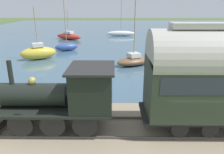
{
  "coord_description": "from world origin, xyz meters",
  "views": [
    {
      "loc": [
        -9.29,
        3.48,
        6.19
      ],
      "look_at": [
        3.09,
        3.61,
        2.07
      ],
      "focal_mm": 35.0,
      "sensor_mm": 36.0,
      "label": 1
    }
  ],
  "objects_px": {
    "steam_locomotive": "(68,93)",
    "sailboat_blue": "(67,46)",
    "rowboat_far_out": "(212,65)",
    "rowboat_near_shore": "(102,81)",
    "sailboat_red": "(69,36)",
    "sailboat_white": "(121,33)",
    "sailboat_brown": "(134,60)",
    "rowboat_mid_harbor": "(214,79)",
    "sailboat_yellow": "(38,53)"
  },
  "relations": [
    {
      "from": "sailboat_yellow",
      "to": "sailboat_white",
      "type": "height_order",
      "value": "sailboat_white"
    },
    {
      "from": "sailboat_blue",
      "to": "rowboat_near_shore",
      "type": "height_order",
      "value": "sailboat_blue"
    },
    {
      "from": "sailboat_brown",
      "to": "rowboat_far_out",
      "type": "distance_m",
      "value": 8.12
    },
    {
      "from": "sailboat_brown",
      "to": "rowboat_near_shore",
      "type": "height_order",
      "value": "sailboat_brown"
    },
    {
      "from": "sailboat_brown",
      "to": "sailboat_white",
      "type": "xyz_separation_m",
      "value": [
        23.05,
        0.69,
        0.01
      ]
    },
    {
      "from": "sailboat_red",
      "to": "sailboat_yellow",
      "type": "distance_m",
      "value": 15.53
    },
    {
      "from": "sailboat_blue",
      "to": "rowboat_mid_harbor",
      "type": "xyz_separation_m",
      "value": [
        -12.88,
        -15.12,
        -0.41
      ]
    },
    {
      "from": "sailboat_red",
      "to": "sailboat_yellow",
      "type": "bearing_deg",
      "value": -152.55
    },
    {
      "from": "rowboat_far_out",
      "to": "steam_locomotive",
      "type": "bearing_deg",
      "value": 153.62
    },
    {
      "from": "rowboat_near_shore",
      "to": "steam_locomotive",
      "type": "bearing_deg",
      "value": 127.47
    },
    {
      "from": "sailboat_red",
      "to": "rowboat_far_out",
      "type": "distance_m",
      "value": 26.53
    },
    {
      "from": "sailboat_red",
      "to": "rowboat_near_shore",
      "type": "xyz_separation_m",
      "value": [
        -23.88,
        -7.47,
        -0.41
      ]
    },
    {
      "from": "sailboat_blue",
      "to": "rowboat_mid_harbor",
      "type": "bearing_deg",
      "value": -155.34
    },
    {
      "from": "rowboat_far_out",
      "to": "sailboat_blue",
      "type": "bearing_deg",
      "value": 81.29
    },
    {
      "from": "sailboat_brown",
      "to": "rowboat_far_out",
      "type": "relative_size",
      "value": 2.87
    },
    {
      "from": "sailboat_white",
      "to": "rowboat_mid_harbor",
      "type": "relative_size",
      "value": 3.65
    },
    {
      "from": "steam_locomotive",
      "to": "sailboat_blue",
      "type": "relative_size",
      "value": 0.74
    },
    {
      "from": "rowboat_far_out",
      "to": "sailboat_yellow",
      "type": "bearing_deg",
      "value": 97.96
    },
    {
      "from": "sailboat_brown",
      "to": "sailboat_blue",
      "type": "xyz_separation_m",
      "value": [
        7.72,
        8.75,
        0.05
      ]
    },
    {
      "from": "sailboat_yellow",
      "to": "rowboat_near_shore",
      "type": "height_order",
      "value": "sailboat_yellow"
    },
    {
      "from": "sailboat_yellow",
      "to": "rowboat_far_out",
      "type": "height_order",
      "value": "sailboat_yellow"
    },
    {
      "from": "sailboat_white",
      "to": "rowboat_mid_harbor",
      "type": "xyz_separation_m",
      "value": [
        -28.2,
        -7.07,
        -0.37
      ]
    },
    {
      "from": "rowboat_near_shore",
      "to": "rowboat_far_out",
      "type": "relative_size",
      "value": 0.79
    },
    {
      "from": "sailboat_brown",
      "to": "sailboat_red",
      "type": "bearing_deg",
      "value": 2.8
    },
    {
      "from": "rowboat_mid_harbor",
      "to": "rowboat_far_out",
      "type": "height_order",
      "value": "rowboat_far_out"
    },
    {
      "from": "sailboat_blue",
      "to": "rowboat_far_out",
      "type": "height_order",
      "value": "sailboat_blue"
    },
    {
      "from": "sailboat_white",
      "to": "sailboat_brown",
      "type": "bearing_deg",
      "value": -176.79
    },
    {
      "from": "sailboat_red",
      "to": "sailboat_white",
      "type": "xyz_separation_m",
      "value": [
        4.89,
        -9.86,
        -0.04
      ]
    },
    {
      "from": "sailboat_yellow",
      "to": "sailboat_blue",
      "type": "relative_size",
      "value": 0.76
    },
    {
      "from": "sailboat_blue",
      "to": "rowboat_mid_harbor",
      "type": "distance_m",
      "value": 19.87
    },
    {
      "from": "sailboat_red",
      "to": "rowboat_mid_harbor",
      "type": "height_order",
      "value": "sailboat_red"
    },
    {
      "from": "steam_locomotive",
      "to": "sailboat_yellow",
      "type": "distance_m",
      "value": 17.4
    },
    {
      "from": "rowboat_mid_harbor",
      "to": "sailboat_blue",
      "type": "bearing_deg",
      "value": 51.91
    },
    {
      "from": "sailboat_brown",
      "to": "sailboat_blue",
      "type": "height_order",
      "value": "sailboat_brown"
    },
    {
      "from": "steam_locomotive",
      "to": "sailboat_blue",
      "type": "xyz_separation_m",
      "value": [
        21.02,
        4.54,
        -1.68
      ]
    },
    {
      "from": "sailboat_white",
      "to": "sailboat_blue",
      "type": "bearing_deg",
      "value": 153.76
    },
    {
      "from": "sailboat_red",
      "to": "rowboat_near_shore",
      "type": "distance_m",
      "value": 25.02
    },
    {
      "from": "rowboat_mid_harbor",
      "to": "sailboat_yellow",
      "type": "bearing_deg",
      "value": 68.2
    },
    {
      "from": "rowboat_mid_harbor",
      "to": "rowboat_far_out",
      "type": "bearing_deg",
      "value": -18.69
    },
    {
      "from": "sailboat_red",
      "to": "sailboat_white",
      "type": "height_order",
      "value": "sailboat_white"
    },
    {
      "from": "sailboat_brown",
      "to": "rowboat_far_out",
      "type": "xyz_separation_m",
      "value": [
        -0.72,
        -8.08,
        -0.3
      ]
    },
    {
      "from": "rowboat_mid_harbor",
      "to": "rowboat_far_out",
      "type": "relative_size",
      "value": 0.77
    },
    {
      "from": "rowboat_near_shore",
      "to": "sailboat_brown",
      "type": "bearing_deg",
      "value": -72.39
    },
    {
      "from": "rowboat_near_shore",
      "to": "rowboat_mid_harbor",
      "type": "bearing_deg",
      "value": -130.66
    },
    {
      "from": "steam_locomotive",
      "to": "sailboat_white",
      "type": "height_order",
      "value": "sailboat_white"
    },
    {
      "from": "sailboat_white",
      "to": "rowboat_mid_harbor",
      "type": "distance_m",
      "value": 29.08
    },
    {
      "from": "sailboat_white",
      "to": "sailboat_yellow",
      "type": "bearing_deg",
      "value": 154.63
    },
    {
      "from": "sailboat_white",
      "to": "rowboat_far_out",
      "type": "distance_m",
      "value": 25.34
    },
    {
      "from": "steam_locomotive",
      "to": "sailboat_red",
      "type": "xyz_separation_m",
      "value": [
        31.46,
        6.34,
        -1.68
      ]
    },
    {
      "from": "sailboat_yellow",
      "to": "sailboat_blue",
      "type": "height_order",
      "value": "sailboat_blue"
    }
  ]
}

